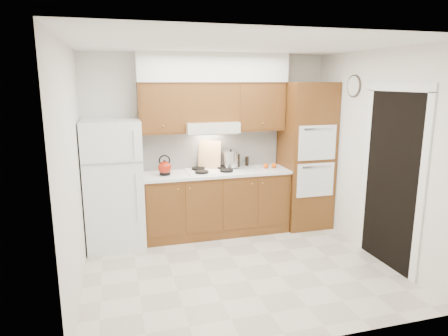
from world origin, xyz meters
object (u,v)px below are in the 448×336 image
object	(u,v)px
fridge	(114,184)
kettle	(165,168)
oven_cabinet	(306,156)
stock_pot	(231,159)

from	to	relation	value
fridge	kettle	xyz separation A→B (m)	(0.69, 0.01, 0.18)
oven_cabinet	stock_pot	world-z (taller)	oven_cabinet
fridge	stock_pot	world-z (taller)	fridge
fridge	stock_pot	xyz separation A→B (m)	(1.68, 0.16, 0.22)
fridge	kettle	distance (m)	0.71
fridge	oven_cabinet	size ratio (longest dim) A/B	0.78
fridge	kettle	world-z (taller)	fridge
fridge	stock_pot	distance (m)	1.71
oven_cabinet	kettle	xyz separation A→B (m)	(-2.16, -0.03, -0.06)
oven_cabinet	stock_pot	bearing A→B (deg)	174.05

